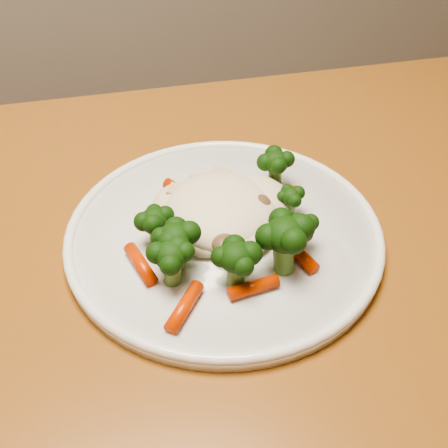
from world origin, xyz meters
name	(u,v)px	position (x,y,z in m)	size (l,w,h in m)	color
dining_table	(162,377)	(0.06, 0.20, 0.65)	(1.16, 0.78, 0.75)	#975B22
plate	(224,235)	(0.14, 0.27, 0.76)	(0.30, 0.30, 0.01)	white
meal	(227,218)	(0.14, 0.26, 0.78)	(0.18, 0.20, 0.05)	#F5E6C4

